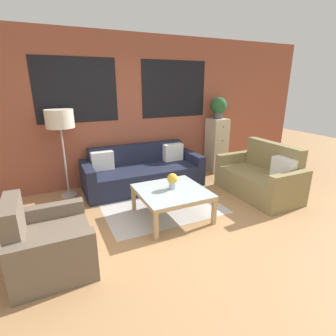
{
  "coord_description": "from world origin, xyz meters",
  "views": [
    {
      "loc": [
        -1.55,
        -2.56,
        1.94
      ],
      "look_at": [
        0.27,
        1.26,
        0.55
      ],
      "focal_mm": 28.0,
      "sensor_mm": 36.0,
      "label": 1
    }
  ],
  "objects_px": {
    "coffee_table": "(172,194)",
    "potted_plant": "(219,106)",
    "couch_dark": "(143,173)",
    "flower_vase": "(172,180)",
    "armchair_corner": "(49,244)",
    "floor_lamp": "(60,121)",
    "settee_vintage": "(260,178)",
    "drawer_cabinet": "(216,145)"
  },
  "relations": [
    {
      "from": "drawer_cabinet",
      "to": "coffee_table",
      "type": "bearing_deg",
      "value": -140.51
    },
    {
      "from": "couch_dark",
      "to": "flower_vase",
      "type": "distance_m",
      "value": 1.33
    },
    {
      "from": "drawer_cabinet",
      "to": "flower_vase",
      "type": "relative_size",
      "value": 4.98
    },
    {
      "from": "potted_plant",
      "to": "flower_vase",
      "type": "bearing_deg",
      "value": -140.83
    },
    {
      "from": "floor_lamp",
      "to": "potted_plant",
      "type": "xyz_separation_m",
      "value": [
        3.19,
        0.05,
        0.12
      ]
    },
    {
      "from": "armchair_corner",
      "to": "settee_vintage",
      "type": "bearing_deg",
      "value": 8.31
    },
    {
      "from": "armchair_corner",
      "to": "floor_lamp",
      "type": "xyz_separation_m",
      "value": [
        0.37,
        1.93,
        1.05
      ]
    },
    {
      "from": "armchair_corner",
      "to": "coffee_table",
      "type": "distance_m",
      "value": 1.75
    },
    {
      "from": "couch_dark",
      "to": "floor_lamp",
      "type": "distance_m",
      "value": 1.72
    },
    {
      "from": "drawer_cabinet",
      "to": "flower_vase",
      "type": "distance_m",
      "value": 2.38
    },
    {
      "from": "coffee_table",
      "to": "flower_vase",
      "type": "xyz_separation_m",
      "value": [
        0.03,
        0.04,
        0.2
      ]
    },
    {
      "from": "coffee_table",
      "to": "drawer_cabinet",
      "type": "bearing_deg",
      "value": 39.49
    },
    {
      "from": "settee_vintage",
      "to": "coffee_table",
      "type": "relative_size",
      "value": 1.52
    },
    {
      "from": "coffee_table",
      "to": "potted_plant",
      "type": "bearing_deg",
      "value": 39.49
    },
    {
      "from": "coffee_table",
      "to": "drawer_cabinet",
      "type": "relative_size",
      "value": 0.82
    },
    {
      "from": "couch_dark",
      "to": "coffee_table",
      "type": "height_order",
      "value": "couch_dark"
    },
    {
      "from": "armchair_corner",
      "to": "flower_vase",
      "type": "height_order",
      "value": "armchair_corner"
    },
    {
      "from": "couch_dark",
      "to": "settee_vintage",
      "type": "relative_size",
      "value": 1.51
    },
    {
      "from": "couch_dark",
      "to": "flower_vase",
      "type": "xyz_separation_m",
      "value": [
        -0.01,
        -1.3,
        0.3
      ]
    },
    {
      "from": "settee_vintage",
      "to": "coffee_table",
      "type": "xyz_separation_m",
      "value": [
        -1.8,
        -0.07,
        0.07
      ]
    },
    {
      "from": "couch_dark",
      "to": "potted_plant",
      "type": "bearing_deg",
      "value": 6.37
    },
    {
      "from": "potted_plant",
      "to": "flower_vase",
      "type": "relative_size",
      "value": 1.91
    },
    {
      "from": "couch_dark",
      "to": "coffee_table",
      "type": "bearing_deg",
      "value": -91.55
    },
    {
      "from": "couch_dark",
      "to": "flower_vase",
      "type": "height_order",
      "value": "couch_dark"
    },
    {
      "from": "couch_dark",
      "to": "floor_lamp",
      "type": "bearing_deg",
      "value": 173.36
    },
    {
      "from": "flower_vase",
      "to": "settee_vintage",
      "type": "bearing_deg",
      "value": 1.06
    },
    {
      "from": "armchair_corner",
      "to": "flower_vase",
      "type": "bearing_deg",
      "value": 15.5
    },
    {
      "from": "flower_vase",
      "to": "potted_plant",
      "type": "bearing_deg",
      "value": 39.17
    },
    {
      "from": "couch_dark",
      "to": "armchair_corner",
      "type": "xyz_separation_m",
      "value": [
        -1.73,
        -1.77,
        0.0
      ]
    },
    {
      "from": "armchair_corner",
      "to": "couch_dark",
      "type": "bearing_deg",
      "value": 45.75
    },
    {
      "from": "flower_vase",
      "to": "floor_lamp",
      "type": "bearing_deg",
      "value": 132.83
    },
    {
      "from": "coffee_table",
      "to": "floor_lamp",
      "type": "relative_size",
      "value": 0.64
    },
    {
      "from": "couch_dark",
      "to": "settee_vintage",
      "type": "height_order",
      "value": "settee_vintage"
    },
    {
      "from": "drawer_cabinet",
      "to": "floor_lamp",
      "type": "bearing_deg",
      "value": -179.15
    },
    {
      "from": "settee_vintage",
      "to": "potted_plant",
      "type": "height_order",
      "value": "potted_plant"
    },
    {
      "from": "floor_lamp",
      "to": "couch_dark",
      "type": "bearing_deg",
      "value": -6.64
    },
    {
      "from": "drawer_cabinet",
      "to": "potted_plant",
      "type": "distance_m",
      "value": 0.85
    },
    {
      "from": "coffee_table",
      "to": "armchair_corner",
      "type": "bearing_deg",
      "value": -165.54
    },
    {
      "from": "couch_dark",
      "to": "potted_plant",
      "type": "xyz_separation_m",
      "value": [
        1.84,
        0.21,
        1.16
      ]
    },
    {
      "from": "armchair_corner",
      "to": "drawer_cabinet",
      "type": "relative_size",
      "value": 0.78
    },
    {
      "from": "couch_dark",
      "to": "flower_vase",
      "type": "bearing_deg",
      "value": -90.34
    },
    {
      "from": "armchair_corner",
      "to": "floor_lamp",
      "type": "relative_size",
      "value": 0.61
    }
  ]
}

